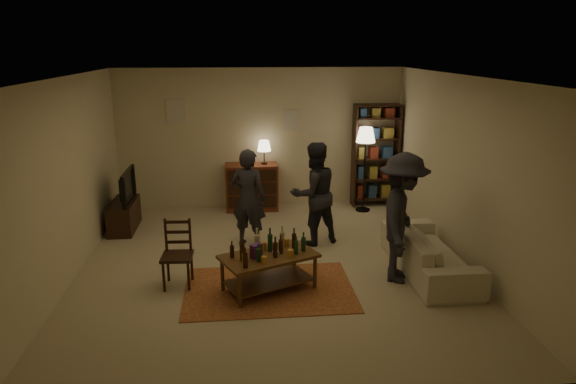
{
  "coord_description": "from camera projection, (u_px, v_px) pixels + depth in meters",
  "views": [
    {
      "loc": [
        -0.46,
        -6.9,
        3.1
      ],
      "look_at": [
        0.24,
        0.1,
        1.08
      ],
      "focal_mm": 32.0,
      "sensor_mm": 36.0,
      "label": 1
    }
  ],
  "objects": [
    {
      "name": "person_right",
      "position": [
        314.0,
        194.0,
        8.14
      ],
      "size": [
        0.98,
        0.88,
        1.66
      ],
      "primitive_type": "imported",
      "rotation": [
        0.0,
        0.0,
        3.51
      ],
      "color": "#232229",
      "rests_on": "ground"
    },
    {
      "name": "room_shell",
      "position": [
        226.0,
        115.0,
        9.78
      ],
      "size": [
        6.0,
        6.0,
        6.0
      ],
      "color": "beige",
      "rests_on": "ground"
    },
    {
      "name": "rug",
      "position": [
        269.0,
        289.0,
        6.76
      ],
      "size": [
        2.2,
        1.5,
        0.01
      ],
      "primitive_type": "cube",
      "color": "maroon",
      "rests_on": "ground"
    },
    {
      "name": "coffee_table",
      "position": [
        269.0,
        259.0,
        6.64
      ],
      "size": [
        1.37,
        1.09,
        0.83
      ],
      "rotation": [
        0.0,
        0.0,
        0.42
      ],
      "color": "brown",
      "rests_on": "ground"
    },
    {
      "name": "floor",
      "position": [
        272.0,
        265.0,
        7.49
      ],
      "size": [
        6.0,
        6.0,
        0.0
      ],
      "primitive_type": "plane",
      "color": "#C6B793",
      "rests_on": "ground"
    },
    {
      "name": "dresser",
      "position": [
        252.0,
        186.0,
        9.94
      ],
      "size": [
        1.0,
        0.5,
        1.36
      ],
      "color": "brown",
      "rests_on": "ground"
    },
    {
      "name": "person_by_sofa",
      "position": [
        402.0,
        218.0,
        6.83
      ],
      "size": [
        1.05,
        1.31,
        1.77
      ],
      "primitive_type": "imported",
      "rotation": [
        0.0,
        0.0,
        1.17
      ],
      "color": "#27262E",
      "rests_on": "ground"
    },
    {
      "name": "bookshelf",
      "position": [
        375.0,
        154.0,
        10.09
      ],
      "size": [
        0.9,
        0.34,
        2.02
      ],
      "color": "black",
      "rests_on": "ground"
    },
    {
      "name": "tv_stand",
      "position": [
        124.0,
        208.0,
        8.87
      ],
      "size": [
        0.4,
        1.0,
        1.06
      ],
      "color": "black",
      "rests_on": "ground"
    },
    {
      "name": "floor_lamp",
      "position": [
        366.0,
        141.0,
        9.62
      ],
      "size": [
        0.36,
        0.36,
        1.63
      ],
      "color": "black",
      "rests_on": "ground"
    },
    {
      "name": "dining_chair",
      "position": [
        178.0,
        251.0,
        6.79
      ],
      "size": [
        0.42,
        0.42,
        0.91
      ],
      "rotation": [
        0.0,
        0.0,
        -0.05
      ],
      "color": "black",
      "rests_on": "ground"
    },
    {
      "name": "person_left",
      "position": [
        249.0,
        198.0,
        8.06
      ],
      "size": [
        0.68,
        0.58,
        1.57
      ],
      "primitive_type": "imported",
      "rotation": [
        0.0,
        0.0,
        2.71
      ],
      "color": "#25242B",
      "rests_on": "ground"
    },
    {
      "name": "sofa",
      "position": [
        429.0,
        251.0,
        7.24
      ],
      "size": [
        0.81,
        2.08,
        0.61
      ],
      "primitive_type": "imported",
      "rotation": [
        0.0,
        0.0,
        1.57
      ],
      "color": "beige",
      "rests_on": "ground"
    }
  ]
}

